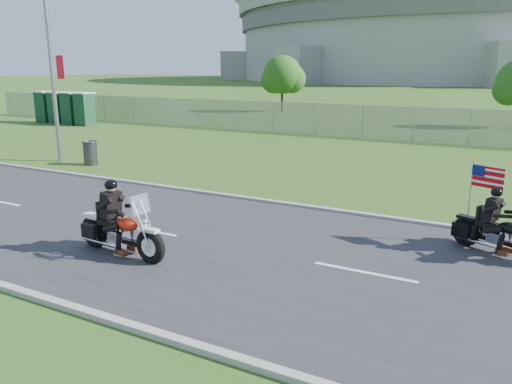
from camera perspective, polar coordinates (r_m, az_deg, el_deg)
The scene contains 15 objects.
ground at distance 12.41m, azimuth -5.81°, elevation -5.84°, with size 420.00×420.00×0.00m, color #354B17.
road at distance 12.41m, azimuth -5.81°, elevation -5.75°, with size 120.00×8.00×0.04m, color #28282B.
curb_north at distance 15.75m, azimuth 2.42°, elevation -1.24°, with size 120.00×0.18×0.12m, color #9E9B93.
curb_south at distance 9.59m, azimuth -19.75°, elevation -12.56°, with size 120.00×0.18×0.12m, color #9E9B93.
fence at distance 31.98m, azimuth 6.89°, elevation 8.25°, with size 60.00×0.03×2.00m, color gray.
stadium at distance 181.95m, azimuth 20.67°, elevation 16.86°, with size 140.40×140.40×29.20m.
streetlight at distance 24.46m, azimuth -22.22°, elevation 16.46°, with size 0.90×2.46×10.00m.
porta_toilet_a at distance 39.19m, azimuth -19.00°, elevation 8.89°, with size 1.10×1.10×2.30m, color #133C22.
porta_toilet_b at distance 40.23m, azimuth -20.38°, elevation 8.89°, with size 1.10×1.10×2.30m, color #133C22.
porta_toilet_c at distance 41.28m, azimuth -21.69°, elevation 8.89°, with size 1.10×1.10×2.30m, color #133C22.
porta_toilet_d at distance 42.35m, azimuth -22.93°, elevation 8.88°, with size 1.10×1.10×2.30m, color #133C22.
tree_fence_mid at distance 48.27m, azimuth 3.10°, elevation 13.03°, with size 3.96×3.69×5.30m.
motorcycle_lead at distance 11.82m, azimuth -15.33°, elevation -4.43°, with size 2.66×0.78×1.79m.
motorcycle_follow at distance 12.68m, azimuth 26.11°, elevation -4.24°, with size 2.22×1.25×1.97m.
trash_can at distance 23.22m, azimuth -18.41°, elevation 4.21°, with size 0.59×0.59×1.02m, color #303034.
Camera 1 is at (6.59, -9.64, 4.23)m, focal length 35.00 mm.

